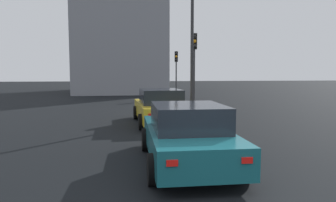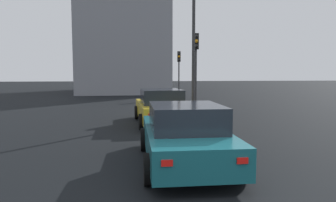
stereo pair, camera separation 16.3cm
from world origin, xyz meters
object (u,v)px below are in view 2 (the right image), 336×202
traffic_light_near_right (196,56)px  street_lamp_kerbside (194,24)px  car_teal_second (185,135)px  traffic_light_near_left (179,65)px  car_yellow_lead (161,107)px

traffic_light_near_right → street_lamp_kerbside: street_lamp_kerbside is taller
car_teal_second → street_lamp_kerbside: bearing=-12.4°
car_teal_second → traffic_light_near_left: size_ratio=1.09×
traffic_light_near_right → traffic_light_near_left: bearing=-178.1°
traffic_light_near_left → traffic_light_near_right: 9.22m
car_yellow_lead → traffic_light_near_left: (13.32, -2.94, 2.21)m
car_yellow_lead → traffic_light_near_left: 13.82m
car_yellow_lead → street_lamp_kerbside: (2.33, -1.92, 3.96)m
car_teal_second → traffic_light_near_right: size_ratio=1.00×
traffic_light_near_right → street_lamp_kerbside: 2.39m
car_yellow_lead → street_lamp_kerbside: size_ratio=0.59×
traffic_light_near_right → car_yellow_lead: bearing=-25.9°
car_teal_second → traffic_light_near_right: bearing=-13.0°
car_yellow_lead → traffic_light_near_right: traffic_light_near_right is taller
traffic_light_near_left → traffic_light_near_right: bearing=3.8°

